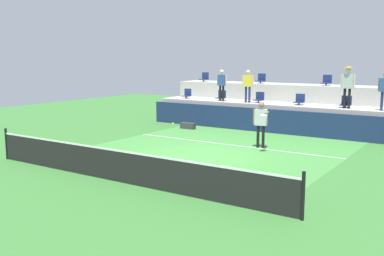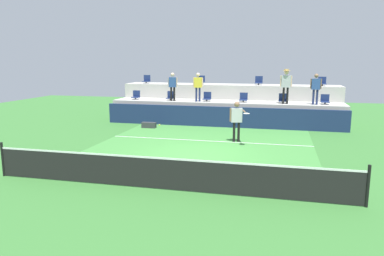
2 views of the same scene
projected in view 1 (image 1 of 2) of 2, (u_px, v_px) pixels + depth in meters
The scene contains 21 objects.
ground_plane at pixel (198, 156), 15.43m from camera, with size 40.00×40.00×0.00m, color #336B2D.
court_inner_paint at pixel (213, 151), 16.25m from camera, with size 9.00×10.00×0.01m, color #3D7F38.
court_service_line at pixel (230, 145), 17.41m from camera, with size 9.00×0.06×0.00m, color white.
tennis_net at pixel (120, 165), 12.06m from camera, with size 10.48×0.08×1.07m.
sponsor_backboard at pixel (268, 121), 20.29m from camera, with size 13.00×0.16×1.10m, color navy.
seating_tier_lower at pixel (279, 116), 21.35m from camera, with size 13.00×1.80×1.25m, color #ADAAA3.
seating_tier_upper at pixel (292, 104), 22.76m from camera, with size 13.00×1.80×2.10m, color #ADAAA3.
stadium_chair_lower_far_left at pixel (187, 94), 24.09m from camera, with size 0.44×0.40×0.52m.
stadium_chair_lower_left at pixel (221, 96), 22.90m from camera, with size 0.44×0.40×0.52m.
stadium_chair_lower_mid_left at pixel (259, 98), 21.72m from camera, with size 0.44×0.40×0.52m.
stadium_chair_lower_mid_right at pixel (300, 100), 20.59m from camera, with size 0.44×0.40×0.52m.
stadium_chair_lower_right at pixel (346, 103), 19.43m from camera, with size 0.44×0.40×0.52m.
stadium_chair_upper_far_left at pixel (204, 78), 25.43m from camera, with size 0.44×0.40×0.52m.
stadium_chair_upper_left at pixel (261, 79), 23.48m from camera, with size 0.44×0.40×0.52m.
stadium_chair_upper_right at pixel (327, 81), 21.56m from camera, with size 0.44×0.40×0.52m.
tennis_player at pixel (261, 120), 16.64m from camera, with size 0.97×1.17×1.79m.
spectator_in_grey at pixel (222, 82), 22.34m from camera, with size 0.57×0.22×1.60m.
spectator_in_white at pixel (248, 83), 21.53m from camera, with size 0.57×0.26×1.61m.
spectator_with_hat at pixel (348, 82), 18.90m from camera, with size 0.62×0.43×1.84m.
tennis_ball at pixel (173, 123), 17.04m from camera, with size 0.07×0.07×0.07m.
equipment_bag at pixel (188, 126), 21.41m from camera, with size 0.76×0.28×0.30m, color #333338.
Camera 1 is at (8.14, -12.70, 3.40)m, focal length 40.88 mm.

